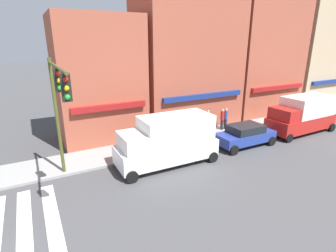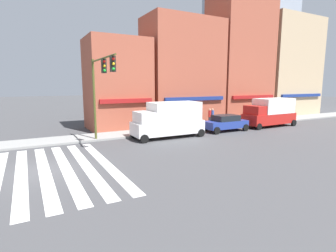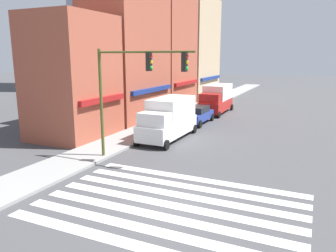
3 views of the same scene
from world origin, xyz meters
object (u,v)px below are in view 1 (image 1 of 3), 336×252
Objects in this scene: pedestrian_orange_vest at (208,120)px; fire_hydrant at (141,149)px; traffic_signal at (59,100)px; pedestrian_red_jacket at (222,119)px; sedan_blue at (245,135)px; box_truck_red at (302,114)px; pedestrian_blue_shirt at (226,118)px; box_truck_white at (168,140)px.

fire_hydrant is (-6.83, -2.00, -0.46)m from pedestrian_orange_vest.
pedestrian_red_jacket is (12.84, 3.81, -3.67)m from traffic_signal.
box_truck_red is at bearing 0.62° from sedan_blue.
sedan_blue is 5.25× the size of fire_hydrant.
pedestrian_blue_shirt and pedestrian_orange_vest have the same top height.
box_truck_white reaches higher than sedan_blue.
pedestrian_red_jacket is at bearing -146.43° from pedestrian_blue_shirt.
pedestrian_orange_vest reaches higher than sedan_blue.
box_truck_red is 7.75m from pedestrian_orange_vest.
box_truck_white is 3.52× the size of pedestrian_orange_vest.
box_truck_red reaches higher than pedestrian_blue_shirt.
pedestrian_orange_vest is at bearing 16.30° from fire_hydrant.
traffic_signal reaches higher than sedan_blue.
traffic_signal is 12.80m from sedan_blue.
fire_hydrant is (-8.47, -1.69, -0.46)m from pedestrian_blue_shirt.
box_truck_red is (18.38, 0.44, -3.16)m from traffic_signal.
traffic_signal is 1.04× the size of box_truck_red.
fire_hydrant is (-1.11, 1.70, -0.97)m from box_truck_white.
pedestrian_orange_vest is (-1.63, 0.31, 0.00)m from pedestrian_blue_shirt.
pedestrian_orange_vest is (-0.59, 3.70, 0.23)m from sedan_blue.
traffic_signal is 1.04× the size of box_truck_white.
sedan_blue is 3.75m from pedestrian_orange_vest.
traffic_signal reaches higher than pedestrian_blue_shirt.
pedestrian_red_jacket is (0.66, 3.37, 0.23)m from sedan_blue.
pedestrian_red_jacket is 1.29m from pedestrian_orange_vest.
sedan_blue is at bearing -91.89° from pedestrian_orange_vest.
pedestrian_blue_shirt is 1.66m from pedestrian_orange_vest.
sedan_blue is at bearing 179.11° from box_truck_red.
pedestrian_blue_shirt is at bearing 16.14° from traffic_signal.
fire_hydrant is (-8.08, -1.67, -0.46)m from pedestrian_red_jacket.
pedestrian_red_jacket is 2.10× the size of fire_hydrant.
sedan_blue is 3.55m from pedestrian_blue_shirt.
pedestrian_red_jacket is at bearing 16.53° from traffic_signal.
fire_hydrant is at bearing 24.20° from traffic_signal.
box_truck_red is 13.76m from fire_hydrant.
sedan_blue is 7.62m from fire_hydrant.
sedan_blue reaches higher than fire_hydrant.
box_truck_white is 12.51m from box_truck_red.
traffic_signal is 12.84m from pedestrian_orange_vest.
pedestrian_orange_vest is 7.13m from fire_hydrant.
sedan_blue is 0.71× the size of box_truck_red.
pedestrian_orange_vest is at bearing 150.53° from box_truck_red.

